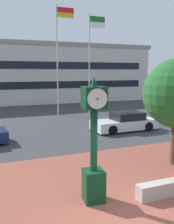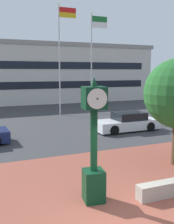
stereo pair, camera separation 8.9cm
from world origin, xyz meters
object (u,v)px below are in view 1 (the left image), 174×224
(flagpole_primary, at_px, (59,52))
(flagpole_secondary, at_px, (91,55))
(street_clock, at_px, (94,146))
(civic_building, at_px, (32,73))
(car_street_mid, at_px, (125,122))

(flagpole_primary, distance_m, flagpole_secondary, 3.25)
(street_clock, distance_m, flagpole_secondary, 18.61)
(civic_building, bearing_deg, flagpole_secondary, -77.73)
(flagpole_secondary, bearing_deg, street_clock, -113.70)
(flagpole_secondary, bearing_deg, civic_building, 102.27)
(street_clock, xyz_separation_m, flagpole_secondary, (7.31, 16.66, 3.92))
(flagpole_primary, xyz_separation_m, civic_building, (0.28, 13.62, -2.00))
(flagpole_primary, distance_m, civic_building, 13.77)
(street_clock, bearing_deg, flagpole_primary, 84.49)
(car_street_mid, height_order, flagpole_secondary, flagpole_secondary)
(car_street_mid, height_order, flagpole_primary, flagpole_primary)
(car_street_mid, xyz_separation_m, flagpole_primary, (-2.21, 8.21, 5.32))
(street_clock, distance_m, flagpole_primary, 17.63)
(street_clock, relative_size, car_street_mid, 0.85)
(street_clock, bearing_deg, civic_building, 90.03)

